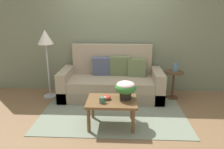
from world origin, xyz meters
name	(u,v)px	position (x,y,z in m)	size (l,w,h in m)	color
ground_plane	(113,110)	(0.00, 0.00, 0.00)	(14.00, 14.00, 0.00)	brown
wall_back	(115,28)	(0.00, 1.13, 1.46)	(6.40, 0.12, 2.92)	slate
area_rug	(113,111)	(0.00, -0.07, 0.01)	(2.64, 1.81, 0.01)	gray
couch	(112,82)	(-0.06, 0.67, 0.34)	(2.18, 0.89, 1.13)	gray
coffee_table	(111,104)	(0.00, -0.57, 0.39)	(0.80, 0.57, 0.46)	brown
side_table	(174,80)	(1.27, 0.64, 0.42)	(0.39, 0.39, 0.61)	#4C331E
floor_lamp	(46,43)	(-1.43, 0.58, 1.21)	(0.33, 0.33, 1.47)	#B2B2B7
potted_plant	(126,88)	(0.22, -0.50, 0.64)	(0.35, 0.35, 0.30)	black
coffee_mug	(102,100)	(-0.14, -0.69, 0.50)	(0.13, 0.09, 0.09)	#3D664C
snack_bowl	(107,97)	(-0.08, -0.55, 0.49)	(0.14, 0.14, 0.07)	#B2382D
table_vase	(175,68)	(1.29, 0.64, 0.69)	(0.11, 0.11, 0.21)	slate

